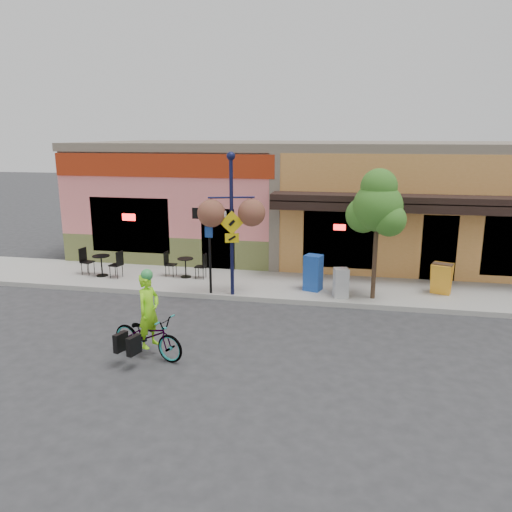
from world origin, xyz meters
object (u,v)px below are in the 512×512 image
Objects in this scene: cyclist_rider at (149,321)px; lamp_post at (232,225)px; building at (314,198)px; street_tree at (376,234)px; newspaper_box_grey at (341,283)px; one_way_sign at (210,251)px; bicycle at (148,336)px; newspaper_box_blue at (313,273)px.

lamp_post is (0.84, 4.20, 1.42)m from cyclist_rider.
street_tree is (2.29, -6.41, -0.20)m from building.
cyclist_rider is at bearing -103.50° from building.
newspaper_box_grey is (4.02, 4.57, -0.24)m from cyclist_rider.
one_way_sign is at bearing 163.40° from lamp_post.
street_tree reaches higher than one_way_sign.
bicycle is 0.34m from cyclist_rider.
newspaper_box_blue is (2.32, 0.89, -1.55)m from lamp_post.
one_way_sign is at bearing 14.19° from bicycle.
building is 9.79× the size of bicycle.
one_way_sign is 4.83m from street_tree.
building is at bearing 112.10° from newspaper_box_blue.
bicycle is 7.00m from street_tree.
one_way_sign is 0.68× the size of street_tree.
street_tree is (4.94, 4.65, 1.22)m from cyclist_rider.
one_way_sign is at bearing -174.68° from street_tree.
cyclist_rider is 1.91× the size of newspaper_box_grey.
building is 7.09m from lamp_post.
one_way_sign is 3.21m from newspaper_box_blue.
newspaper_box_grey is (4.07, 4.57, 0.09)m from bicycle.
building is at bearing 86.99° from newspaper_box_grey.
newspaper_box_blue is (3.16, 5.09, -0.13)m from cyclist_rider.
bicycle is 6.12m from newspaper_box_grey.
cyclist_rider reaches higher than bicycle.
one_way_sign is (-0.67, 0.00, -0.81)m from lamp_post.
building is 11.45m from cyclist_rider.
one_way_sign is at bearing 14.87° from cyclist_rider.
bicycle is 1.13× the size of cyclist_rider.
newspaper_box_grey is (3.18, 0.37, -1.66)m from lamp_post.
cyclist_rider reaches higher than newspaper_box_blue.
one_way_sign is (0.22, 4.20, 0.95)m from bicycle.
cyclist_rider is 0.44× the size of street_tree.
one_way_sign reaches higher than bicycle.
newspaper_box_grey is (1.36, -6.48, -1.67)m from building.
cyclist_rider is at bearing -89.46° from one_way_sign.
newspaper_box_blue is 1.27× the size of newspaper_box_grey.
building reaches higher than lamp_post.
newspaper_box_blue is (3.21, 5.09, 0.21)m from bicycle.
newspaper_box_grey is at bearing -24.17° from cyclist_rider.
one_way_sign is (-2.48, -6.85, -0.81)m from building.
bicycle is at bearing -104.96° from newspaper_box_blue.
street_tree is (1.78, -0.45, 1.35)m from newspaper_box_blue.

